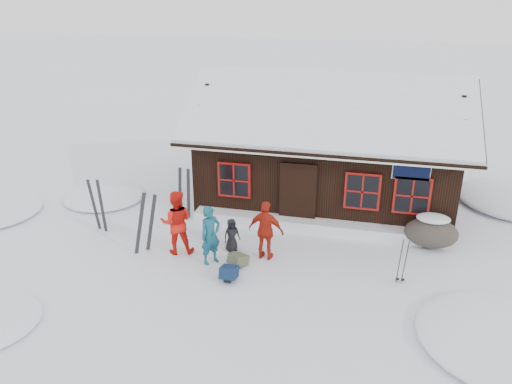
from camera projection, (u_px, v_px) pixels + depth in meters
The scene contains 15 objects.
ground at pixel (249, 261), 13.53m from camera, with size 120.00×120.00×0.00m, color white.
mountain_hut at pixel (327, 154), 17.07m from camera, with size 8.90×6.09×4.42m.
snow_drift at pixel (315, 225), 15.15m from camera, with size 7.60×0.60×0.35m, color white.
snow_mounds at pixel (319, 237), 14.84m from camera, with size 20.60×13.20×0.48m.
skier_teal at pixel (210, 235), 13.16m from camera, with size 0.60×0.39×1.64m, color #144D5F.
skier_orange_left at pixel (177, 222), 13.66m from camera, with size 0.89×0.70×1.84m, color red.
skier_orange_right at pixel (266, 231), 13.37m from camera, with size 0.99×0.41×1.68m, color #AD2111.
skier_crouched at pixel (232, 235), 13.91m from camera, with size 0.47×0.31×0.97m, color black.
boulder at pixel (431, 232), 14.18m from camera, with size 1.49×1.12×0.87m.
ski_pair_left at pixel (146, 224), 13.71m from camera, with size 0.72×0.35×1.81m.
ski_pair_mid at pixel (98, 206), 14.98m from camera, with size 0.53×0.14×1.68m.
ski_pair_right at pixel (184, 194), 15.77m from camera, with size 0.47×0.07×1.74m.
ski_poles at pixel (402, 262), 12.36m from camera, with size 0.22×0.11×1.23m.
backpack_blue at pixel (229, 275), 12.64m from camera, with size 0.40×0.53×0.29m, color #0F2243.
backpack_olive at pixel (238, 262), 13.25m from camera, with size 0.37×0.49×0.27m, color #4E5039.
Camera 1 is at (2.94, -11.39, 6.93)m, focal length 35.00 mm.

